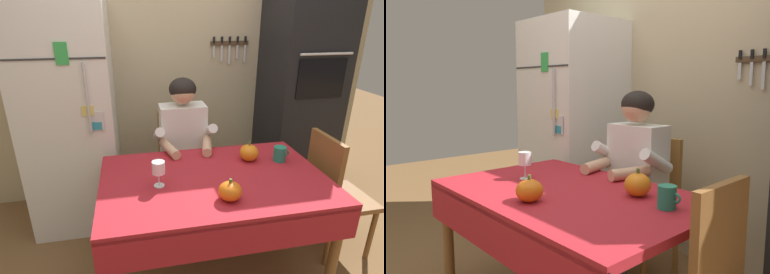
% 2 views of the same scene
% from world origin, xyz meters
% --- Properties ---
extents(back_wall_assembly, '(3.70, 0.13, 2.60)m').
position_xyz_m(back_wall_assembly, '(0.05, 1.35, 1.30)').
color(back_wall_assembly, '#BCAD89').
rests_on(back_wall_assembly, ground).
extents(refrigerator, '(0.68, 0.71, 1.80)m').
position_xyz_m(refrigerator, '(-0.95, 0.96, 0.90)').
color(refrigerator, white).
rests_on(refrigerator, ground).
extents(wall_oven, '(0.60, 0.64, 2.10)m').
position_xyz_m(wall_oven, '(1.05, 1.00, 1.05)').
color(wall_oven, black).
rests_on(wall_oven, ground).
extents(dining_table, '(1.40, 0.90, 0.74)m').
position_xyz_m(dining_table, '(0.00, 0.08, 0.66)').
color(dining_table, brown).
rests_on(dining_table, ground).
extents(chair_behind_person, '(0.40, 0.40, 0.93)m').
position_xyz_m(chair_behind_person, '(-0.08, 0.87, 0.51)').
color(chair_behind_person, '#9E6B33').
rests_on(chair_behind_person, ground).
extents(seated_person, '(0.47, 0.55, 1.25)m').
position_xyz_m(seated_person, '(-0.08, 0.68, 0.74)').
color(seated_person, '#38384C').
rests_on(seated_person, ground).
extents(chair_right_side, '(0.40, 0.40, 0.93)m').
position_xyz_m(chair_right_side, '(0.90, 0.14, 0.51)').
color(chair_right_side, brown).
rests_on(chair_right_side, ground).
extents(coffee_mug, '(0.11, 0.08, 0.10)m').
position_xyz_m(coffee_mug, '(0.50, 0.23, 0.79)').
color(coffee_mug, '#237F66').
rests_on(coffee_mug, dining_table).
extents(wine_glass, '(0.08, 0.08, 0.16)m').
position_xyz_m(wine_glass, '(-0.35, 0.06, 0.85)').
color(wine_glass, white).
rests_on(wine_glass, dining_table).
extents(pumpkin_large, '(0.13, 0.13, 0.13)m').
position_xyz_m(pumpkin_large, '(0.02, -0.16, 0.79)').
color(pumpkin_large, orange).
rests_on(pumpkin_large, dining_table).
extents(pumpkin_medium, '(0.13, 0.13, 0.14)m').
position_xyz_m(pumpkin_medium, '(0.30, 0.28, 0.80)').
color(pumpkin_medium, orange).
rests_on(pumpkin_medium, dining_table).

